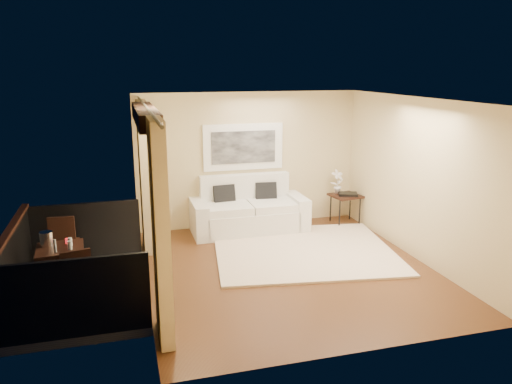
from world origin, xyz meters
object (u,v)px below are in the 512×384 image
object	(u,v)px
orchid	(337,182)
balcony_chair_near	(79,280)
side_table	(345,198)
balcony_chair_far	(64,239)
sofa	(248,212)
ice_bucket	(46,239)
bistro_table	(60,253)

from	to	relation	value
orchid	balcony_chair_near	world-z (taller)	orchid
side_table	balcony_chair_far	distance (m)	5.49
sofa	balcony_chair_far	world-z (taller)	sofa
orchid	ice_bucket	bearing A→B (deg)	-158.79
bistro_table	ice_bucket	xyz separation A→B (m)	(-0.18, 0.14, 0.18)
bistro_table	sofa	bearing A→B (deg)	33.53
side_table	ice_bucket	world-z (taller)	ice_bucket
bistro_table	balcony_chair_near	bearing A→B (deg)	-67.66
side_table	bistro_table	bearing A→B (deg)	-158.77
balcony_chair_far	ice_bucket	xyz separation A→B (m)	(-0.13, -0.83, 0.30)
orchid	ice_bucket	size ratio (longest dim) A/B	2.51
side_table	bistro_table	distance (m)	5.71
orchid	balcony_chair_far	world-z (taller)	orchid
orchid	bistro_table	size ratio (longest dim) A/B	0.68
side_table	balcony_chair_far	bearing A→B (deg)	-168.50
orchid	ice_bucket	xyz separation A→B (m)	(-5.38, -2.09, -0.03)
bistro_table	balcony_chair_far	xyz separation A→B (m)	(-0.05, 0.97, -0.12)
bistro_table	balcony_chair_near	distance (m)	0.72
orchid	side_table	bearing A→B (deg)	-52.63
sofa	bistro_table	size ratio (longest dim) A/B	3.05
balcony_chair_far	balcony_chair_near	world-z (taller)	balcony_chair_far
balcony_chair_near	ice_bucket	distance (m)	0.97
orchid	ice_bucket	world-z (taller)	orchid
balcony_chair_far	balcony_chair_near	bearing A→B (deg)	104.58
bistro_table	ice_bucket	world-z (taller)	ice_bucket
side_table	orchid	bearing A→B (deg)	127.37
sofa	balcony_chair_near	xyz separation A→B (m)	(-3.00, -2.82, 0.12)
bistro_table	balcony_chair_near	world-z (taller)	balcony_chair_near
sofa	side_table	distance (m)	2.06
side_table	balcony_chair_far	world-z (taller)	balcony_chair_far
sofa	ice_bucket	size ratio (longest dim) A/B	11.24
side_table	ice_bucket	distance (m)	5.84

